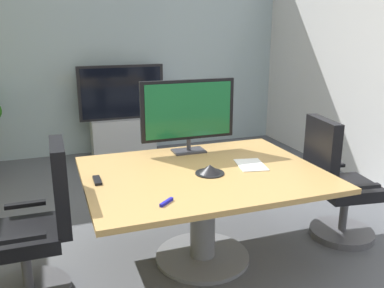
# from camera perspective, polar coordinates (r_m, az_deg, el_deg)

# --- Properties ---
(ground_plane) EXTENTS (7.78, 7.78, 0.00)m
(ground_plane) POSITION_cam_1_polar(r_m,az_deg,el_deg) (3.39, -0.15, -16.36)
(ground_plane) COLOR #515459
(wall_back_glass_partition) EXTENTS (5.26, 0.10, 2.99)m
(wall_back_glass_partition) POSITION_cam_1_polar(r_m,az_deg,el_deg) (6.17, -11.07, 12.74)
(wall_back_glass_partition) COLOR #9EB2B7
(wall_back_glass_partition) RESTS_ON ground
(conference_table) EXTENTS (1.79, 1.39, 0.75)m
(conference_table) POSITION_cam_1_polar(r_m,az_deg,el_deg) (3.21, 1.52, -6.82)
(conference_table) COLOR #B2894C
(conference_table) RESTS_ON ground
(office_chair_left) EXTENTS (0.60, 0.57, 1.09)m
(office_chair_left) POSITION_cam_1_polar(r_m,az_deg,el_deg) (3.03, -20.67, -11.76)
(office_chair_left) COLOR #4C4C51
(office_chair_left) RESTS_ON ground
(office_chair_right) EXTENTS (0.62, 0.60, 1.09)m
(office_chair_right) POSITION_cam_1_polar(r_m,az_deg,el_deg) (3.79, 19.47, -5.99)
(office_chair_right) COLOR #4C4C51
(office_chair_right) RESTS_ON ground
(tv_monitor) EXTENTS (0.84, 0.18, 0.64)m
(tv_monitor) POSITION_cam_1_polar(r_m,az_deg,el_deg) (3.54, -0.53, 4.51)
(tv_monitor) COLOR #333338
(tv_monitor) RESTS_ON conference_table
(wall_display_unit) EXTENTS (1.20, 0.36, 1.31)m
(wall_display_unit) POSITION_cam_1_polar(r_m,az_deg,el_deg) (5.98, -9.61, 2.50)
(wall_display_unit) COLOR #B7BABC
(wall_display_unit) RESTS_ON ground
(conference_phone) EXTENTS (0.22, 0.22, 0.07)m
(conference_phone) POSITION_cam_1_polar(r_m,az_deg,el_deg) (3.08, 2.50, -3.61)
(conference_phone) COLOR black
(conference_phone) RESTS_ON conference_table
(remote_control) EXTENTS (0.05, 0.17, 0.02)m
(remote_control) POSITION_cam_1_polar(r_m,az_deg,el_deg) (3.01, -13.08, -4.95)
(remote_control) COLOR black
(remote_control) RESTS_ON conference_table
(whiteboard_marker) EXTENTS (0.11, 0.10, 0.02)m
(whiteboard_marker) POSITION_cam_1_polar(r_m,az_deg,el_deg) (2.59, -3.58, -8.08)
(whiteboard_marker) COLOR #1919A5
(whiteboard_marker) RESTS_ON conference_table
(paper_notepad) EXTENTS (0.26, 0.33, 0.01)m
(paper_notepad) POSITION_cam_1_polar(r_m,az_deg,el_deg) (3.30, 8.19, -2.90)
(paper_notepad) COLOR white
(paper_notepad) RESTS_ON conference_table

